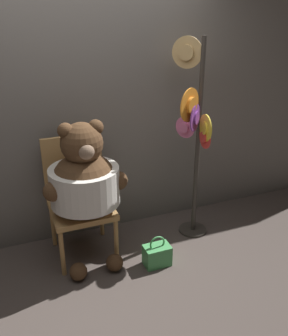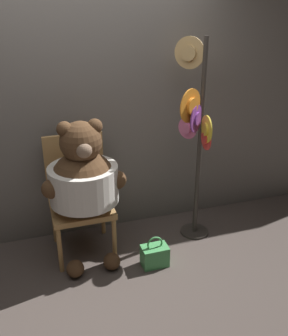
{
  "view_description": "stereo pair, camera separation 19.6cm",
  "coord_description": "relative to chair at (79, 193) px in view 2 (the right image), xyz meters",
  "views": [
    {
      "loc": [
        -0.66,
        -2.71,
        2.12
      ],
      "look_at": [
        0.47,
        0.11,
        0.79
      ],
      "focal_mm": 40.0,
      "sensor_mm": 36.0,
      "label": 1
    },
    {
      "loc": [
        -0.48,
        -2.78,
        2.12
      ],
      "look_at": [
        0.47,
        0.11,
        0.79
      ],
      "focal_mm": 40.0,
      "sensor_mm": 36.0,
      "label": 2
    }
  ],
  "objects": [
    {
      "name": "ground_plane",
      "position": [
        0.1,
        -0.27,
        -0.56
      ],
      "size": [
        14.0,
        14.0,
        0.0
      ],
      "primitive_type": "plane",
      "color": "#4C423D"
    },
    {
      "name": "wall_back",
      "position": [
        0.1,
        0.31,
        0.74
      ],
      "size": [
        8.0,
        0.1,
        2.61
      ],
      "color": "#66605B",
      "rests_on": "ground_plane"
    },
    {
      "name": "chair",
      "position": [
        0.0,
        0.0,
        0.0
      ],
      "size": [
        0.53,
        0.53,
        1.07
      ],
      "color": "#B2844C",
      "rests_on": "ground_plane"
    },
    {
      "name": "teddy_bear",
      "position": [
        0.02,
        -0.19,
        0.21
      ],
      "size": [
        0.71,
        0.63,
        1.29
      ],
      "color": "#4C331E",
      "rests_on": "ground_plane"
    },
    {
      "name": "hat_display_rack",
      "position": [
        1.06,
        -0.17,
        0.52
      ],
      "size": [
        0.43,
        0.49,
        1.89
      ],
      "color": "#332D28",
      "rests_on": "ground_plane"
    },
    {
      "name": "handbag_on_ground",
      "position": [
        0.56,
        -0.5,
        -0.46
      ],
      "size": [
        0.23,
        0.15,
        0.29
      ],
      "color": "#479E56",
      "rests_on": "ground_plane"
    }
  ]
}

